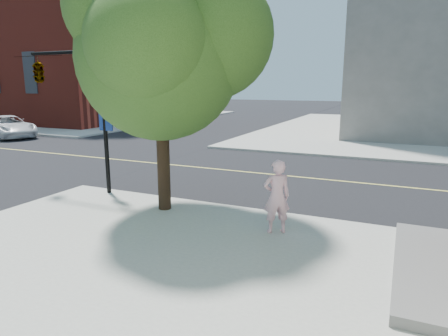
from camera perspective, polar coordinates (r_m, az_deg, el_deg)
The scene contains 9 objects.
ground at distance 13.12m, azimuth -16.35°, elevation -3.34°, with size 140.00×140.00×0.00m, color black.
road_ew at distance 16.68m, azimuth -6.31°, elevation 0.33°, with size 140.00×9.00×0.01m, color black.
sidewalk_nw at distance 44.24m, azimuth -21.07°, elevation 6.94°, with size 26.00×25.00×0.12m, color #AEADA1.
church at distance 39.71m, azimuth -22.40°, elevation 16.67°, with size 15.20×12.00×14.40m.
office_block at distance 51.53m, azimuth -28.87°, elevation 17.01°, with size 12.00×14.08×18.00m.
man_on_phone at distance 8.80m, azimuth 7.54°, elevation -4.07°, with size 0.60×0.39×1.64m, color #F8B7C3.
street_tree at distance 10.21m, azimuth -8.62°, elevation 17.86°, with size 5.03×4.57×6.67m.
signal_pole at distance 13.67m, azimuth -23.92°, elevation 12.28°, with size 3.84×0.44×4.34m.
car_a at distance 28.72m, azimuth -28.59°, elevation 5.21°, with size 2.28×4.94×1.37m, color silver.
Camera 1 is at (8.36, -9.54, 3.36)m, focal length 31.98 mm.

